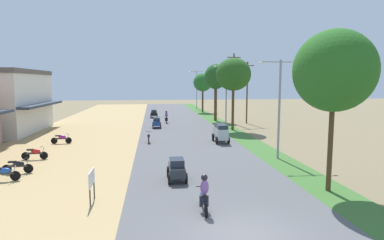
{
  "coord_description": "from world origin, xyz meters",
  "views": [
    {
      "loc": [
        -3.12,
        -10.56,
        5.53
      ],
      "look_at": [
        0.72,
        20.56,
        1.8
      ],
      "focal_mm": 29.75,
      "sensor_mm": 36.0,
      "label": 1
    }
  ],
  "objects_px": {
    "car_sedan_black": "(154,113)",
    "motorbike_ahead_third": "(166,117)",
    "street_signboard": "(92,180)",
    "motorbike_ahead_second": "(149,137)",
    "parked_motorbike_nearest": "(4,172)",
    "motorbike_foreground_rider": "(204,194)",
    "utility_pole_far": "(234,88)",
    "parked_motorbike_fourth": "(62,138)",
    "car_hatchback_charcoal": "(177,168)",
    "streetlamp_near": "(279,102)",
    "car_van_silver": "(221,132)",
    "parked_motorbike_second": "(18,165)",
    "median_tree_second": "(233,75)",
    "streetlamp_mid": "(226,91)",
    "median_tree_third": "(216,77)",
    "car_hatchback_blue": "(157,122)",
    "utility_pole_near": "(247,91)",
    "streetlamp_far": "(197,87)",
    "parked_motorbike_third": "(35,153)",
    "median_tree_fourth": "(203,83)"
  },
  "relations": [
    {
      "from": "car_sedan_black",
      "to": "motorbike_ahead_third",
      "type": "bearing_deg",
      "value": -77.11
    },
    {
      "from": "parked_motorbike_nearest",
      "to": "streetlamp_mid",
      "type": "relative_size",
      "value": 0.24
    },
    {
      "from": "median_tree_third",
      "to": "parked_motorbike_third",
      "type": "bearing_deg",
      "value": -129.16
    },
    {
      "from": "streetlamp_mid",
      "to": "motorbike_ahead_third",
      "type": "distance_m",
      "value": 9.16
    },
    {
      "from": "parked_motorbike_third",
      "to": "utility_pole_far",
      "type": "relative_size",
      "value": 0.19
    },
    {
      "from": "motorbike_ahead_third",
      "to": "median_tree_third",
      "type": "bearing_deg",
      "value": 15.66
    },
    {
      "from": "streetlamp_mid",
      "to": "motorbike_ahead_third",
      "type": "relative_size",
      "value": 4.22
    },
    {
      "from": "streetlamp_near",
      "to": "utility_pole_near",
      "type": "height_order",
      "value": "utility_pole_near"
    },
    {
      "from": "utility_pole_near",
      "to": "car_hatchback_charcoal",
      "type": "xyz_separation_m",
      "value": [
        -11.32,
        -24.27,
        -3.56
      ]
    },
    {
      "from": "streetlamp_far",
      "to": "motorbike_foreground_rider",
      "type": "relative_size",
      "value": 4.33
    },
    {
      "from": "car_hatchback_charcoal",
      "to": "car_sedan_black",
      "type": "xyz_separation_m",
      "value": [
        -1.12,
        32.35,
        -0.01
      ]
    },
    {
      "from": "median_tree_fourth",
      "to": "streetlamp_far",
      "type": "height_order",
      "value": "streetlamp_far"
    },
    {
      "from": "streetlamp_near",
      "to": "median_tree_fourth",
      "type": "bearing_deg",
      "value": 89.7
    },
    {
      "from": "median_tree_fourth",
      "to": "streetlamp_near",
      "type": "distance_m",
      "value": 36.2
    },
    {
      "from": "street_signboard",
      "to": "motorbike_ahead_second",
      "type": "bearing_deg",
      "value": 80.5
    },
    {
      "from": "parked_motorbike_third",
      "to": "parked_motorbike_fourth",
      "type": "xyz_separation_m",
      "value": [
        0.2,
        5.96,
        0.0
      ]
    },
    {
      "from": "street_signboard",
      "to": "median_tree_second",
      "type": "bearing_deg",
      "value": 60.38
    },
    {
      "from": "utility_pole_near",
      "to": "utility_pole_far",
      "type": "height_order",
      "value": "utility_pole_far"
    },
    {
      "from": "streetlamp_mid",
      "to": "motorbike_ahead_second",
      "type": "relative_size",
      "value": 4.22
    },
    {
      "from": "parked_motorbike_third",
      "to": "car_hatchback_blue",
      "type": "relative_size",
      "value": 0.9
    },
    {
      "from": "parked_motorbike_nearest",
      "to": "parked_motorbike_third",
      "type": "xyz_separation_m",
      "value": [
        -0.1,
        5.02,
        0.0
      ]
    },
    {
      "from": "car_sedan_black",
      "to": "car_hatchback_blue",
      "type": "bearing_deg",
      "value": -88.67
    },
    {
      "from": "street_signboard",
      "to": "motorbike_ahead_second",
      "type": "height_order",
      "value": "street_signboard"
    },
    {
      "from": "parked_motorbike_second",
      "to": "car_hatchback_charcoal",
      "type": "xyz_separation_m",
      "value": [
        9.41,
        -2.54,
        0.19
      ]
    },
    {
      "from": "streetlamp_mid",
      "to": "street_signboard",
      "type": "bearing_deg",
      "value": -116.44
    },
    {
      "from": "median_tree_second",
      "to": "car_sedan_black",
      "type": "bearing_deg",
      "value": 122.19
    },
    {
      "from": "parked_motorbike_nearest",
      "to": "car_hatchback_charcoal",
      "type": "distance_m",
      "value": 9.61
    },
    {
      "from": "parked_motorbike_second",
      "to": "streetlamp_far",
      "type": "height_order",
      "value": "streetlamp_far"
    },
    {
      "from": "parked_motorbike_fourth",
      "to": "streetlamp_near",
      "type": "bearing_deg",
      "value": -24.32
    },
    {
      "from": "parked_motorbike_nearest",
      "to": "utility_pole_far",
      "type": "height_order",
      "value": "utility_pole_far"
    },
    {
      "from": "parked_motorbike_fourth",
      "to": "car_hatchback_charcoal",
      "type": "relative_size",
      "value": 0.9
    },
    {
      "from": "utility_pole_far",
      "to": "parked_motorbike_fourth",
      "type": "bearing_deg",
      "value": -147.13
    },
    {
      "from": "car_van_silver",
      "to": "parked_motorbike_second",
      "type": "bearing_deg",
      "value": -150.08
    },
    {
      "from": "streetlamp_far",
      "to": "median_tree_second",
      "type": "bearing_deg",
      "value": -89.65
    },
    {
      "from": "median_tree_third",
      "to": "motorbike_ahead_second",
      "type": "relative_size",
      "value": 4.47
    },
    {
      "from": "parked_motorbike_fourth",
      "to": "street_signboard",
      "type": "relative_size",
      "value": 1.2
    },
    {
      "from": "utility_pole_far",
      "to": "car_hatchback_blue",
      "type": "xyz_separation_m",
      "value": [
        -10.29,
        -3.3,
        -4.09
      ]
    },
    {
      "from": "streetlamp_mid",
      "to": "car_sedan_black",
      "type": "distance_m",
      "value": 14.98
    },
    {
      "from": "parked_motorbike_second",
      "to": "utility_pole_far",
      "type": "xyz_separation_m",
      "value": [
        18.84,
        21.67,
        4.29
      ]
    },
    {
      "from": "parked_motorbike_second",
      "to": "car_van_silver",
      "type": "relative_size",
      "value": 0.75
    },
    {
      "from": "parked_motorbike_nearest",
      "to": "motorbike_foreground_rider",
      "type": "height_order",
      "value": "motorbike_foreground_rider"
    },
    {
      "from": "parked_motorbike_third",
      "to": "car_hatchback_blue",
      "type": "xyz_separation_m",
      "value": [
        8.79,
        14.86,
        0.19
      ]
    },
    {
      "from": "motorbike_foreground_rider",
      "to": "parked_motorbike_third",
      "type": "bearing_deg",
      "value": 134.64
    },
    {
      "from": "parked_motorbike_third",
      "to": "streetlamp_far",
      "type": "height_order",
      "value": "streetlamp_far"
    },
    {
      "from": "streetlamp_near",
      "to": "car_sedan_black",
      "type": "xyz_separation_m",
      "value": [
        -8.77,
        28.06,
        -3.42
      ]
    },
    {
      "from": "streetlamp_near",
      "to": "car_van_silver",
      "type": "height_order",
      "value": "streetlamp_near"
    },
    {
      "from": "parked_motorbike_second",
      "to": "motorbike_ahead_second",
      "type": "height_order",
      "value": "motorbike_ahead_second"
    },
    {
      "from": "streetlamp_mid",
      "to": "median_tree_third",
      "type": "bearing_deg",
      "value": 90.29
    },
    {
      "from": "streetlamp_near",
      "to": "streetlamp_mid",
      "type": "distance_m",
      "value": 16.5
    },
    {
      "from": "median_tree_second",
      "to": "streetlamp_near",
      "type": "height_order",
      "value": "median_tree_second"
    }
  ]
}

